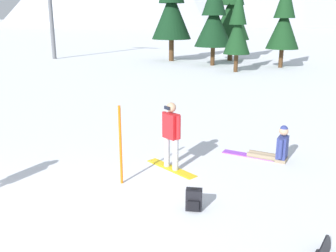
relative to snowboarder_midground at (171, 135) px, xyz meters
The scene contains 10 objects.
ground_plane 4.54m from the snowboarder_midground, 103.34° to the right, with size 800.00×800.00×0.00m, color white.
snowboarder_midground is the anchor object (origin of this frame).
snowboarder_background 2.91m from the snowboarder_midground, 38.83° to the left, with size 1.77×0.63×1.00m.
backpack_black 2.27m from the snowboarder_midground, 51.59° to the right, with size 0.37×0.33×0.47m.
trail_marker_pole 1.44m from the snowboarder_midground, 116.49° to the right, with size 0.06×0.06×1.85m, color orange.
pine_tree_twin 24.58m from the snowboarder_midground, 116.29° to the left, with size 3.35×3.35×8.43m.
pine_tree_tall 21.69m from the snowboarder_midground, 93.73° to the left, with size 2.41×2.41×6.33m.
pine_tree_broad 21.60m from the snowboarder_midground, 107.56° to the left, with size 2.93×2.93×6.66m.
pine_tree_short 18.22m from the snowboarder_midground, 101.93° to the left, with size 1.83×1.83×5.61m.
pine_tree_young 25.39m from the snowboarder_midground, 104.51° to the left, with size 3.17×3.17×8.18m.
Camera 1 is at (4.97, -3.67, 3.72)m, focal length 40.41 mm.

